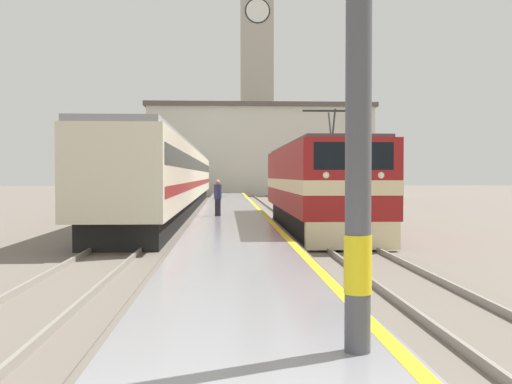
{
  "coord_description": "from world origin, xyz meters",
  "views": [
    {
      "loc": [
        -0.31,
        -3.04,
        2.24
      ],
      "look_at": [
        1.34,
        29.3,
        1.34
      ],
      "focal_mm": 42.0,
      "sensor_mm": 36.0,
      "label": 1
    }
  ],
  "objects": [
    {
      "name": "rail_track_near",
      "position": [
        3.36,
        25.0,
        0.03
      ],
      "size": [
        2.84,
        140.0,
        0.16
      ],
      "color": "#70665B",
      "rests_on": "ground"
    },
    {
      "name": "locomotive_train",
      "position": [
        3.36,
        21.02,
        1.81
      ],
      "size": [
        2.92,
        14.36,
        4.5
      ],
      "color": "black",
      "rests_on": "ground"
    },
    {
      "name": "rail_track_far",
      "position": [
        -3.47,
        25.0,
        0.03
      ],
      "size": [
        2.84,
        140.0,
        0.16
      ],
      "color": "#70665B",
      "rests_on": "ground"
    },
    {
      "name": "passenger_train",
      "position": [
        -3.47,
        35.71,
        2.11
      ],
      "size": [
        2.92,
        44.69,
        3.91
      ],
      "color": "black",
      "rests_on": "ground"
    },
    {
      "name": "station_building",
      "position": [
        3.57,
        65.54,
        5.12
      ],
      "size": [
        25.31,
        9.1,
        10.2
      ],
      "color": "beige",
      "rests_on": "ground"
    },
    {
      "name": "ground_plane",
      "position": [
        0.0,
        30.0,
        0.0
      ],
      "size": [
        200.0,
        200.0,
        0.0
      ],
      "primitive_type": "plane",
      "color": "#70665B"
    },
    {
      "name": "person_on_platform",
      "position": [
        -0.66,
        23.59,
        1.28
      ],
      "size": [
        0.34,
        0.34,
        1.62
      ],
      "color": "#23232D",
      "rests_on": "platform"
    },
    {
      "name": "platform",
      "position": [
        0.0,
        25.0,
        0.22
      ],
      "size": [
        3.24,
        140.0,
        0.43
      ],
      "color": "gray",
      "rests_on": "ground"
    },
    {
      "name": "clock_tower",
      "position": [
        3.73,
        74.68,
        15.63
      ],
      "size": [
        5.12,
        5.12,
        29.52
      ],
      "color": "#ADA393",
      "rests_on": "ground"
    }
  ]
}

